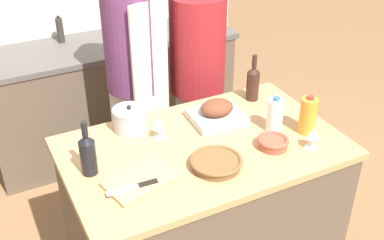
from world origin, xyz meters
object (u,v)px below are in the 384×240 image
roasting_pan (217,113)px  condiment_bottle_short (184,16)px  wine_glass_left (159,125)px  person_cook_guest (197,75)px  wine_bottle_dark (88,153)px  condiment_bottle_tall (60,30)px  cutting_board (140,181)px  stock_pot (130,119)px  milk_jug (275,115)px  wine_bottle_green (253,82)px  wine_glass_right (313,134)px  wicker_basket (216,162)px  person_cook_aproned (134,69)px  knife_chef (134,187)px  juice_jug (308,115)px  condiment_bottle_extra (182,19)px  mixing_bowl (273,142)px

roasting_pan → condiment_bottle_short: (0.51, 1.46, 0.02)m
wine_glass_left → person_cook_guest: 0.84m
wine_bottle_dark → condiment_bottle_tall: size_ratio=1.37×
roasting_pan → wine_glass_left: roasting_pan is taller
cutting_board → stock_pot: size_ratio=1.96×
milk_jug → wine_glass_left: size_ratio=1.70×
milk_jug → cutting_board: bearing=-173.1°
condiment_bottle_tall → condiment_bottle_short: condiment_bottle_tall is taller
milk_jug → condiment_bottle_tall: bearing=112.4°
milk_jug → person_cook_guest: 0.84m
condiment_bottle_short → wine_glass_left: bearing=-120.5°
wine_bottle_green → stock_pot: bearing=179.3°
cutting_board → wine_glass_right: (0.88, -0.13, 0.07)m
wicker_basket → person_cook_aproned: (-0.01, 1.05, 0.05)m
roasting_pan → wine_glass_right: (0.30, -0.45, 0.03)m
wine_bottle_green → condiment_bottle_short: (0.20, 1.34, -0.04)m
roasting_pan → wicker_basket: size_ratio=1.17×
roasting_pan → cutting_board: size_ratio=0.84×
roasting_pan → condiment_bottle_short: condiment_bottle_short is taller
cutting_board → knife_chef: (-0.05, -0.04, 0.01)m
stock_pot → person_cook_guest: person_cook_guest is taller
milk_jug → wine_bottle_green: size_ratio=0.70×
condiment_bottle_short → stock_pot: bearing=-126.2°
cutting_board → person_cook_guest: size_ratio=0.22×
milk_jug → condiment_bottle_short: (0.29, 1.68, -0.02)m
juice_jug → wicker_basket: bearing=-174.7°
juice_jug → milk_jug: bearing=146.1°
person_cook_guest → wine_bottle_green: bearing=-54.3°
roasting_pan → knife_chef: 0.72m
person_cook_aproned → wine_glass_left: bearing=-118.8°
person_cook_aproned → cutting_board: bearing=-127.8°
stock_pot → condiment_bottle_tall: 1.39m
milk_jug → condiment_bottle_extra: 1.62m
wine_bottle_dark → person_cook_aproned: size_ratio=0.16×
mixing_bowl → wine_glass_right: (0.17, -0.09, 0.05)m
wine_glass_left → condiment_bottle_short: size_ratio=0.83×
wine_glass_left → milk_jug: bearing=-19.7°
knife_chef → stock_pot: bearing=71.3°
wicker_basket → juice_jug: 0.59m
stock_pot → condiment_bottle_short: stock_pot is taller
wine_glass_left → wicker_basket: bearing=-68.5°
roasting_pan → person_cook_guest: size_ratio=0.18×
wine_glass_right → wicker_basket: bearing=171.7°
wicker_basket → knife_chef: bearing=178.3°
person_cook_aproned → condiment_bottle_extra: bearing=27.4°
stock_pot → wine_glass_right: (0.76, -0.58, 0.02)m
person_cook_guest → juice_jug: bearing=-57.0°
wine_glass_left → condiment_bottle_short: 1.71m
wine_bottle_dark → condiment_bottle_extra: wine_bottle_dark is taller
person_cook_guest → wine_glass_right: bearing=-61.9°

